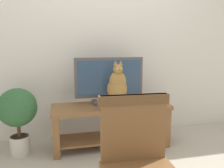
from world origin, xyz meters
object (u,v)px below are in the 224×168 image
(book_stack, at_px, (152,99))
(tv_stand, at_px, (111,118))
(cat, at_px, (117,86))
(wooden_chair, at_px, (139,161))
(potted_plant, at_px, (18,112))
(media_box, at_px, (117,104))
(tv, at_px, (109,80))

(book_stack, bearing_deg, tv_stand, -177.54)
(tv_stand, xyz_separation_m, cat, (0.05, -0.10, 0.39))
(tv_stand, distance_m, cat, 0.41)
(cat, height_order, wooden_chair, cat)
(tv_stand, height_order, book_stack, book_stack)
(potted_plant, bearing_deg, tv_stand, -1.31)
(media_box, height_order, book_stack, media_box)
(media_box, distance_m, book_stack, 0.48)
(cat, distance_m, wooden_chair, 1.24)
(tv, bearing_deg, book_stack, -7.75)
(tv, height_order, potted_plant, tv)
(media_box, height_order, cat, cat)
(book_stack, height_order, potted_plant, potted_plant)
(tv, height_order, wooden_chair, tv)
(tv_stand, bearing_deg, media_box, -62.84)
(tv, distance_m, media_box, 0.31)
(tv_stand, relative_size, potted_plant, 1.84)
(tv_stand, height_order, media_box, media_box)
(media_box, relative_size, cat, 0.91)
(tv_stand, distance_m, media_box, 0.22)
(potted_plant, bearing_deg, media_box, -6.19)
(tv_stand, relative_size, tv, 1.67)
(wooden_chair, height_order, potted_plant, wooden_chair)
(potted_plant, bearing_deg, wooden_chair, -56.96)
(potted_plant, bearing_deg, cat, -6.83)
(wooden_chair, bearing_deg, book_stack, 64.04)
(tv, xyz_separation_m, book_stack, (0.51, -0.07, -0.24))
(tv, relative_size, wooden_chair, 0.91)
(tv_stand, relative_size, cat, 2.98)
(book_stack, bearing_deg, media_box, -166.33)
(tv, xyz_separation_m, potted_plant, (-1.00, -0.07, -0.29))
(wooden_chair, bearing_deg, potted_plant, 123.04)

